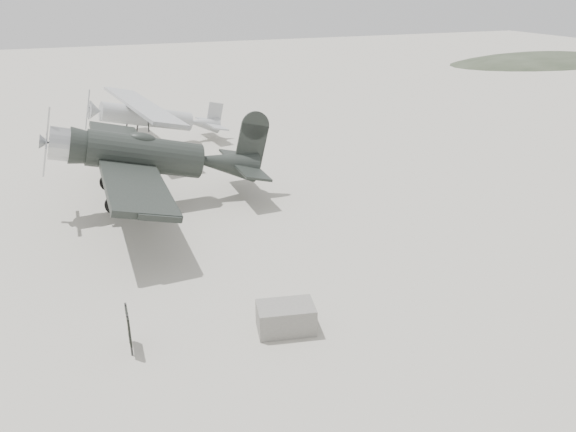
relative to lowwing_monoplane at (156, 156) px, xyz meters
name	(u,v)px	position (x,y,z in m)	size (l,w,h in m)	color
ground	(296,279)	(3.18, -8.70, -2.32)	(160.00, 160.00, 0.00)	#AFA89B
hill_northeast	(543,62)	(53.18, 31.30, -2.32)	(32.00, 16.00, 5.20)	#2F3829
lowwing_monoplane	(156,156)	(0.00, 0.00, 0.00)	(9.73, 13.48, 4.39)	black
highwing_monoplane	(152,113)	(1.40, 10.04, -0.24)	(8.37, 11.76, 3.32)	gray
equipment_block	(286,318)	(1.75, -11.41, -1.90)	(1.66, 1.04, 0.83)	slate
sign_board	(128,326)	(-2.62, -10.70, -1.54)	(0.09, 0.90, 1.30)	#333333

